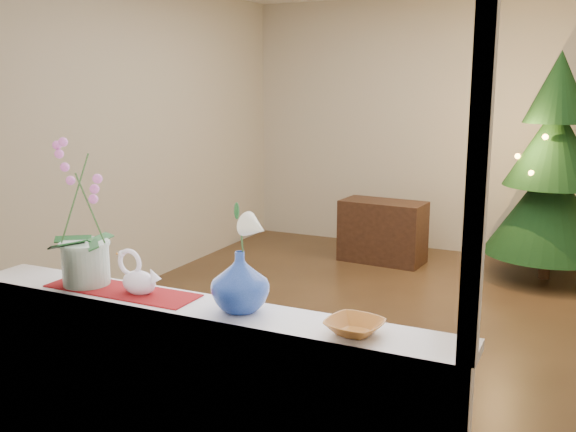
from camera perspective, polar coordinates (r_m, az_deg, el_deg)
name	(u,v)px	position (r m, az deg, el deg)	size (l,w,h in m)	color
ground	(375,325)	(4.96, 7.70, -9.57)	(5.00, 5.00, 0.00)	#3A2817
wall_back	(452,126)	(7.07, 14.34, 7.73)	(4.50, 0.10, 2.70)	beige
wall_front	(174,204)	(2.40, -10.12, 1.05)	(4.50, 0.10, 2.70)	beige
wall_left	(129,136)	(5.74, -13.96, 6.93)	(0.10, 5.00, 2.70)	beige
window_apron	(188,424)	(2.75, -8.91, -17.80)	(2.20, 0.08, 0.88)	white
windowsill	(197,309)	(2.62, -8.11, -8.17)	(2.20, 0.26, 0.04)	white
window_frame	(175,108)	(2.39, -10.00, 9.45)	(2.22, 0.06, 1.60)	white
runner	(122,291)	(2.84, -14.58, -6.43)	(0.70, 0.20, 0.01)	maroon
orchid_pot	(83,214)	(2.88, -17.80, 0.19)	(0.22, 0.22, 0.64)	beige
swan	(139,273)	(2.75, -13.14, -5.00)	(0.21, 0.10, 0.18)	white
blue_vase	(240,277)	(2.49, -4.29, -5.42)	(0.26, 0.26, 0.27)	navy
lily	(239,216)	(2.43, -4.37, -0.04)	(0.15, 0.09, 0.20)	silver
paperweight	(242,306)	(2.48, -4.11, -7.96)	(0.07, 0.07, 0.07)	silver
amber_dish	(354,328)	(2.31, 5.93, -9.84)	(0.17, 0.17, 0.04)	#B06926
xmas_tree	(553,168)	(6.31, 22.47, 3.97)	(1.14, 1.14, 2.08)	black
side_table	(383,231)	(6.61, 8.41, -1.37)	(0.84, 0.42, 0.63)	black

